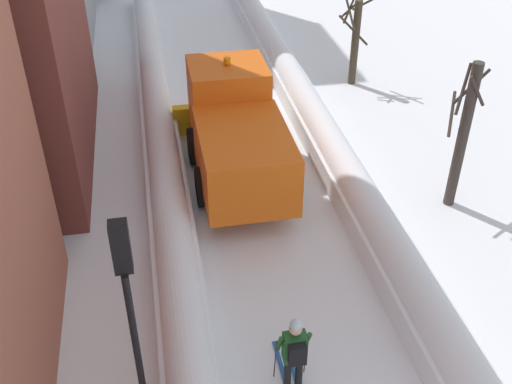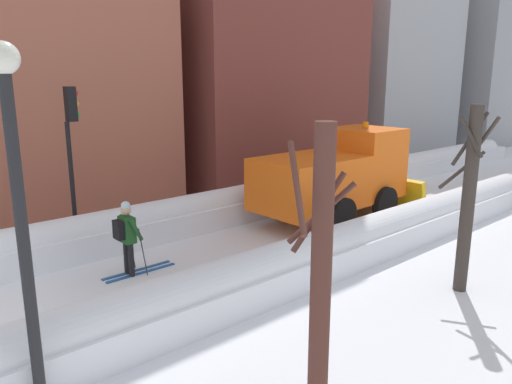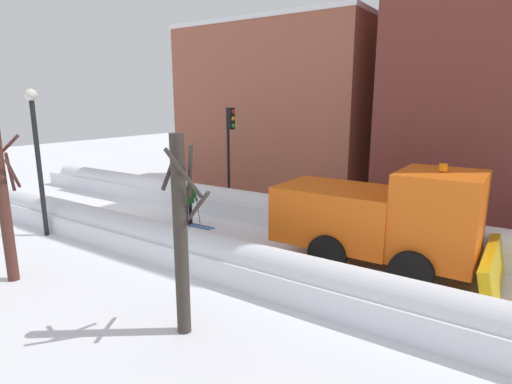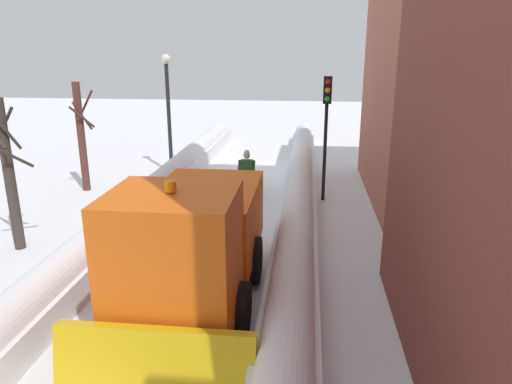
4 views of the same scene
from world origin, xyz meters
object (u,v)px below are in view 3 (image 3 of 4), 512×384
Objects in this scene: bare_tree_near at (4,202)px; skier at (188,199)px; plow_truck at (384,218)px; traffic_light_pole at (230,139)px; street_lamp at (37,144)px; bare_tree_mid at (181,233)px.

skier is at bearing 176.35° from bare_tree_near.
traffic_light_pole reaches higher than plow_truck.
traffic_light_pole is (-2.89, -7.49, 1.58)m from plow_truck.
traffic_light_pole is (-2.74, -0.05, 2.05)m from skier.
plow_truck is 1.19× the size of street_lamp.
bare_tree_mid is at bearing 97.12° from bare_tree_near.
street_lamp is 1.24× the size of bare_tree_mid.
skier is at bearing 138.88° from street_lamp.
plow_truck is at bearing 156.81° from bare_tree_mid.
street_lamp is 8.64m from bare_tree_mid.
skier is at bearing 1.01° from traffic_light_pole.
plow_truck is at bearing 128.04° from bare_tree_near.
bare_tree_near is at bearing -51.96° from plow_truck.
street_lamp is at bearing -102.41° from bare_tree_mid.
skier is 5.44m from street_lamp.
street_lamp reaches higher than traffic_light_pole.
bare_tree_near is at bearing -82.88° from bare_tree_mid.
skier is (-0.14, -7.44, -0.48)m from plow_truck.
street_lamp is 3.98m from bare_tree_near.
traffic_light_pole is at bearing -178.99° from skier.
traffic_light_pole is 0.87× the size of street_lamp.
street_lamp reaches higher than skier.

